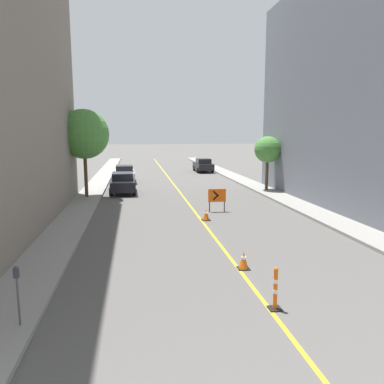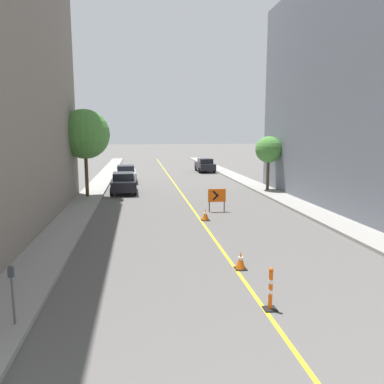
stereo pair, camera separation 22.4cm
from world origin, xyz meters
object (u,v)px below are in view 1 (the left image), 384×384
Objects in this scene: parked_car_curb_near at (123,183)px; street_tree_right_near at (268,150)px; delineator_post_front at (275,291)px; traffic_cone_second at (244,260)px; traffic_cone_third at (206,215)px; parking_meter_near_curb at (17,284)px; parked_car_curb_far at (203,165)px; street_tree_left_near at (84,134)px; arrow_barricade_primary at (217,196)px; parked_car_curb_mid at (125,174)px.

parked_car_curb_near is 11.51m from street_tree_right_near.
traffic_cone_second is at bearing 89.47° from delineator_post_front.
traffic_cone_third is 10.92m from parked_car_curb_near.
delineator_post_front is 0.80× the size of parking_meter_near_curb.
street_tree_right_near is at bearing -82.40° from parked_car_curb_far.
traffic_cone_second is 17.03m from street_tree_left_near.
parking_meter_near_curb is 0.24× the size of street_tree_left_near.
parked_car_curb_near is (-5.66, 7.84, -0.13)m from arrow_barricade_primary.
parked_car_curb_far is 36.35m from parking_meter_near_curb.
traffic_cone_third is 0.14× the size of street_tree_right_near.
delineator_post_front is at bearing -98.06° from parked_car_curb_far.
parking_meter_near_curb is (-7.47, -12.41, 0.23)m from arrow_barricade_primary.
arrow_barricade_primary is (1.04, 2.04, 0.63)m from traffic_cone_third.
parking_meter_near_curb reaches higher than traffic_cone_third.
traffic_cone_second is 0.53× the size of delineator_post_front.
parked_car_curb_near is at bearing -122.47° from parked_car_curb_far.
delineator_post_front is 0.28× the size of street_tree_right_near.
traffic_cone_third is at bearing 58.22° from parking_meter_near_curb.
arrow_barricade_primary is at bearing 83.08° from traffic_cone_second.
parked_car_curb_mid is at bearing 99.70° from delineator_post_front.
street_tree_left_near is (-2.43, -8.60, 3.69)m from parked_car_curb_mid.
traffic_cone_second is at bearing -112.36° from street_tree_right_near.
parked_car_curb_mid is 9.67m from street_tree_left_near.
arrow_barricade_primary is 0.31× the size of parked_car_curb_far.
street_tree_right_near reaches higher than traffic_cone_second.
delineator_post_front is 0.27× the size of parked_car_curb_mid.
street_tree_left_near is (-8.12, 5.67, 3.57)m from arrow_barricade_primary.
street_tree_left_near is (-0.65, 18.08, 3.33)m from parking_meter_near_curb.
traffic_cone_third is at bearing -75.88° from parked_car_curb_mid.
traffic_cone_second is at bearing -90.65° from traffic_cone_third.
street_tree_left_near reaches higher than parked_car_curb_near.
arrow_barricade_primary is at bearing -34.93° from street_tree_left_near.
street_tree_right_near is (6.58, 8.95, 2.98)m from traffic_cone_third.
traffic_cone_second is 7.25m from traffic_cone_third.
street_tree_left_near is 1.45× the size of street_tree_right_near.
parked_car_curb_near reaches higher than traffic_cone_second.
street_tree_left_near is (-11.40, -16.64, 3.69)m from parked_car_curb_far.
parked_car_curb_mid is 3.02× the size of parking_meter_near_curb.
parked_car_curb_mid is 12.05m from parked_car_curb_far.
parked_car_curb_mid reaches higher than traffic_cone_second.
parking_meter_near_curb reaches higher than parked_car_curb_near.
street_tree_left_near is at bearing -125.16° from parked_car_curb_far.
traffic_cone_second is 0.10× the size of street_tree_left_near.
arrow_barricade_primary is at bearing -70.05° from parked_car_curb_mid.
traffic_cone_third is 0.14× the size of parked_car_curb_mid.
parked_car_curb_mid is (-4.65, 16.30, 0.50)m from traffic_cone_third.
parked_car_curb_far is 20.50m from street_tree_left_near.
traffic_cone_second is 0.15× the size of street_tree_right_near.
parked_car_curb_far is at bearing 40.11° from parked_car_curb_mid.
parking_meter_near_curb reaches higher than delineator_post_front.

